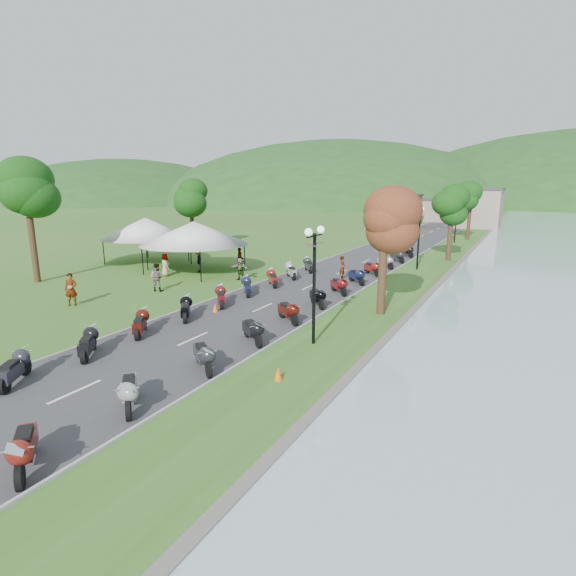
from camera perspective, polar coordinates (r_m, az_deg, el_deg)
The scene contains 12 objects.
road at distance 41.39m, azimuth 9.86°, elevation 3.37°, with size 7.00×120.00×0.02m, color #3D3D40.
hills_backdrop at distance 199.33m, azimuth 24.87°, elevation 9.78°, with size 360.00×120.00×76.00m, color #285621, non-canonical shape.
far_building at distance 85.20m, azimuth 18.42°, elevation 9.40°, with size 18.00×16.00×5.00m, color gray.
moto_row_left at distance 21.59m, azimuth -18.06°, elevation -4.36°, with size 2.60×37.62×1.10m, color #331411, non-canonical shape.
moto_row_right at distance 24.00m, azimuth 2.01°, elevation -2.01°, with size 2.60×46.76×1.10m, color #331411, non-canonical shape.
vendor_tent_main at distance 36.19m, azimuth -11.77°, elevation 5.12°, with size 5.62×5.62×4.00m, color silver, non-canonical shape.
vendor_tent_side at distance 41.61m, azimuth -17.54°, elevation 5.78°, with size 5.07×5.07×4.00m, color silver, non-canonical shape.
tree_park_left at distance 36.10m, azimuth -30.09°, elevation 8.82°, with size 3.76×3.76×10.46m, color #185012, non-canonical shape.
tree_lakeside at distance 23.78m, azimuth 12.08°, elevation 5.78°, with size 2.80×2.80×7.78m, color #185012, non-canonical shape.
pedestrian_a at distance 28.54m, azimuth -25.65°, elevation -2.02°, with size 0.69×0.50×1.89m, color slate.
pedestrian_b at distance 30.51m, azimuth -16.25°, elevation -0.35°, with size 0.89×0.49×1.82m, color slate.
pedestrian_c at distance 36.38m, azimuth -11.27°, elevation 1.99°, with size 1.24×0.51×1.92m, color slate.
Camera 1 is at (12.75, 1.19, 6.71)m, focal length 28.00 mm.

